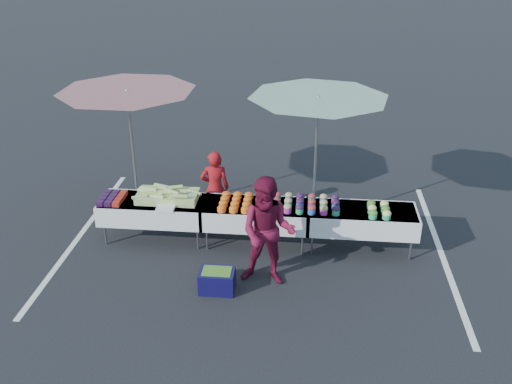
# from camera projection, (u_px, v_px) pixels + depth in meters

# --- Properties ---
(ground) EXTENTS (80.00, 80.00, 0.00)m
(ground) POSITION_uv_depth(u_px,v_px,m) (256.00, 243.00, 10.08)
(ground) COLOR black
(stripe_left) EXTENTS (0.10, 5.00, 0.00)m
(stripe_left) POSITION_uv_depth(u_px,v_px,m) (81.00, 234.00, 10.36)
(stripe_left) COLOR silver
(stripe_left) RESTS_ON ground
(stripe_right) EXTENTS (0.10, 5.00, 0.00)m
(stripe_right) POSITION_uv_depth(u_px,v_px,m) (441.00, 252.00, 9.80)
(stripe_right) COLOR silver
(stripe_right) RESTS_ON ground
(table_left) EXTENTS (1.86, 0.81, 0.75)m
(table_left) POSITION_uv_depth(u_px,v_px,m) (154.00, 209.00, 9.98)
(table_left) COLOR white
(table_left) RESTS_ON ground
(table_center) EXTENTS (1.86, 0.81, 0.75)m
(table_center) POSITION_uv_depth(u_px,v_px,m) (256.00, 214.00, 9.83)
(table_center) COLOR white
(table_center) RESTS_ON ground
(table_right) EXTENTS (1.86, 0.81, 0.75)m
(table_right) POSITION_uv_depth(u_px,v_px,m) (361.00, 219.00, 9.67)
(table_right) COLOR white
(table_right) RESTS_ON ground
(berry_punnets) EXTENTS (0.40, 0.54, 0.08)m
(berry_punnets) POSITION_uv_depth(u_px,v_px,m) (112.00, 198.00, 9.90)
(berry_punnets) COLOR black
(berry_punnets) RESTS_ON table_left
(corn_pile) EXTENTS (1.16, 0.57, 0.26)m
(corn_pile) POSITION_uv_depth(u_px,v_px,m) (167.00, 195.00, 9.89)
(corn_pile) COLOR #A1BF62
(corn_pile) RESTS_ON table_left
(plastic_bags) EXTENTS (0.30, 0.25, 0.05)m
(plastic_bags) POSITION_uv_depth(u_px,v_px,m) (166.00, 208.00, 9.61)
(plastic_bags) COLOR white
(plastic_bags) RESTS_ON table_left
(carrot_bowls) EXTENTS (0.55, 0.69, 0.11)m
(carrot_bowls) POSITION_uv_depth(u_px,v_px,m) (236.00, 202.00, 9.75)
(carrot_bowls) COLOR orange
(carrot_bowls) RESTS_ON table_center
(potato_cups) EXTENTS (1.14, 0.58, 0.16)m
(potato_cups) POSITION_uv_depth(u_px,v_px,m) (306.00, 203.00, 9.64)
(potato_cups) COLOR blue
(potato_cups) RESTS_ON table_right
(bean_baskets) EXTENTS (0.36, 0.50, 0.15)m
(bean_baskets) POSITION_uv_depth(u_px,v_px,m) (379.00, 210.00, 9.45)
(bean_baskets) COLOR #279D67
(bean_baskets) RESTS_ON table_right
(vendor) EXTENTS (0.58, 0.43, 1.45)m
(vendor) POSITION_uv_depth(u_px,v_px,m) (215.00, 188.00, 10.42)
(vendor) COLOR maroon
(vendor) RESTS_ON ground
(customer) EXTENTS (0.92, 0.75, 1.78)m
(customer) POSITION_uv_depth(u_px,v_px,m) (268.00, 232.00, 8.64)
(customer) COLOR maroon
(customer) RESTS_ON ground
(umbrella_left) EXTENTS (3.18, 3.18, 2.50)m
(umbrella_left) POSITION_uv_depth(u_px,v_px,m) (128.00, 102.00, 10.01)
(umbrella_left) COLOR black
(umbrella_left) RESTS_ON ground
(umbrella_right) EXTENTS (2.86, 2.86, 2.48)m
(umbrella_right) POSITION_uv_depth(u_px,v_px,m) (318.00, 108.00, 9.73)
(umbrella_right) COLOR black
(umbrella_right) RESTS_ON ground
(storage_bin) EXTENTS (0.54, 0.39, 0.35)m
(storage_bin) POSITION_uv_depth(u_px,v_px,m) (217.00, 280.00, 8.73)
(storage_bin) COLOR #0E0B3B
(storage_bin) RESTS_ON ground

